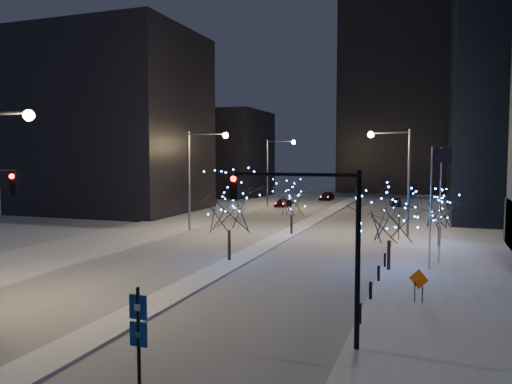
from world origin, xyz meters
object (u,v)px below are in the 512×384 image
at_px(car_near, 283,203).
at_px(holiday_tree_median_far, 292,199).
at_px(traffic_signal_east, 317,227).
at_px(car_far, 327,196).
at_px(holiday_tree_plaza_far, 440,210).
at_px(wayfinding_sign, 138,328).
at_px(street_lamp_east, 399,168).
at_px(holiday_tree_median_near, 229,204).
at_px(holiday_tree_plaza_near, 389,215).
at_px(construction_sign, 419,282).
at_px(street_lamp_w_far, 274,163).
at_px(street_lamp_w_mid, 198,167).
at_px(car_mid, 395,202).

distance_m(car_near, holiday_tree_median_far, 26.92).
bearing_deg(car_near, traffic_signal_east, -63.55).
relative_size(car_near, car_far, 0.86).
distance_m(holiday_tree_plaza_far, wayfinding_sign, 31.59).
height_order(street_lamp_east, car_far, street_lamp_east).
bearing_deg(holiday_tree_median_near, traffic_signal_east, -55.30).
height_order(holiday_tree_plaza_near, construction_sign, holiday_tree_plaza_near).
distance_m(holiday_tree_median_far, holiday_tree_plaza_near, 15.90).
bearing_deg(traffic_signal_east, car_far, 101.22).
xyz_separation_m(traffic_signal_east, holiday_tree_plaza_far, (4.74, 24.60, -1.67)).
bearing_deg(wayfinding_sign, construction_sign, 59.00).
height_order(holiday_tree_median_far, holiday_tree_plaza_far, holiday_tree_median_far).
xyz_separation_m(traffic_signal_east, car_near, (-16.79, 52.10, -4.10)).
bearing_deg(street_lamp_w_far, street_lamp_w_mid, -90.00).
bearing_deg(holiday_tree_median_far, car_far, 96.73).
distance_m(holiday_tree_median_near, holiday_tree_plaza_near, 10.97).
xyz_separation_m(car_far, wayfinding_sign, (8.60, -71.48, 1.44)).
bearing_deg(wayfinding_sign, street_lamp_w_mid, 114.28).
xyz_separation_m(car_near, holiday_tree_plaza_far, (21.53, -27.50, 2.42)).
xyz_separation_m(street_lamp_w_mid, traffic_signal_east, (17.88, -26.00, -1.74)).
distance_m(street_lamp_east, holiday_tree_median_far, 10.31).
bearing_deg(wayfinding_sign, car_far, 98.15).
distance_m(car_near, holiday_tree_plaza_near, 42.12).
height_order(car_mid, holiday_tree_plaza_far, holiday_tree_plaza_far).
relative_size(car_near, holiday_tree_median_far, 0.77).
xyz_separation_m(car_mid, wayfinding_sign, (-3.33, -64.28, 1.45)).
bearing_deg(street_lamp_east, traffic_signal_east, -92.26).
bearing_deg(wayfinding_sign, holiday_tree_plaza_near, 74.43).
xyz_separation_m(street_lamp_w_mid, car_far, (4.81, 39.88, -5.84)).
height_order(car_mid, holiday_tree_plaza_near, holiday_tree_plaza_near).
height_order(car_mid, car_far, car_far).
bearing_deg(car_far, holiday_tree_median_far, -79.80).
bearing_deg(holiday_tree_median_far, construction_sign, -58.23).
height_order(car_near, construction_sign, construction_sign).
bearing_deg(car_far, car_near, -101.63).
height_order(holiday_tree_median_near, wayfinding_sign, holiday_tree_median_near).
relative_size(traffic_signal_east, wayfinding_sign, 2.05).
xyz_separation_m(street_lamp_w_far, traffic_signal_east, (17.88, -51.00, -1.74)).
xyz_separation_m(street_lamp_w_far, wayfinding_sign, (13.41, -56.60, -4.40)).
xyz_separation_m(wayfinding_sign, construction_sign, (8.08, 12.79, -0.92)).
xyz_separation_m(traffic_signal_east, wayfinding_sign, (-4.47, -5.60, -2.67)).
height_order(car_near, holiday_tree_median_near, holiday_tree_median_near).
xyz_separation_m(holiday_tree_median_near, construction_sign, (12.99, -6.34, -3.00)).
xyz_separation_m(car_far, holiday_tree_plaza_near, (14.63, -51.58, 3.03)).
xyz_separation_m(street_lamp_w_far, holiday_tree_median_far, (9.44, -24.35, -3.05)).
height_order(traffic_signal_east, car_mid, traffic_signal_east).
distance_m(traffic_signal_east, wayfinding_sign, 7.64).
bearing_deg(car_near, holiday_tree_plaza_near, -55.52).
bearing_deg(car_far, traffic_signal_east, -75.31).
relative_size(street_lamp_w_mid, holiday_tree_median_far, 1.97).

